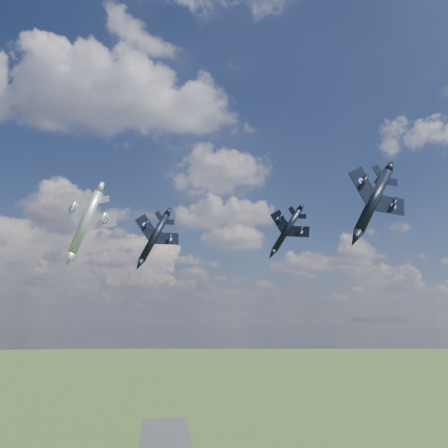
{
  "coord_description": "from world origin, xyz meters",
  "views": [
    {
      "loc": [
        -5.55,
        -65.42,
        64.52
      ],
      "look_at": [
        5.84,
        12.56,
        81.89
      ],
      "focal_mm": 35.0,
      "sensor_mm": 36.0,
      "label": 1
    }
  ],
  "objects": [
    {
      "name": "jet_right_navy",
      "position": [
        26.2,
        -5.38,
        82.22
      ],
      "size": [
        14.38,
        18.05,
        8.95
      ],
      "primitive_type": null,
      "rotation": [
        0.0,
        0.55,
        0.18
      ],
      "color": "black"
    },
    {
      "name": "jet_lead_navy",
      "position": [
        -6.87,
        16.19,
        79.75
      ],
      "size": [
        12.57,
        15.36,
        6.83
      ],
      "primitive_type": null,
      "rotation": [
        0.0,
        0.46,
        0.21
      ],
      "color": "black"
    },
    {
      "name": "jet_high_navy",
      "position": [
        22.68,
        28.72,
        84.54
      ],
      "size": [
        15.32,
        17.69,
        8.38
      ],
      "primitive_type": null,
      "rotation": [
        0.0,
        0.58,
        -0.38
      ],
      "color": "black"
    },
    {
      "name": "jet_left_silver",
      "position": [
        -18.63,
        10.71,
        81.07
      ],
      "size": [
        15.07,
        18.03,
        7.01
      ],
      "primitive_type": null,
      "rotation": [
        0.0,
        0.36,
        -0.24
      ],
      "color": "#A7A9B2"
    }
  ]
}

